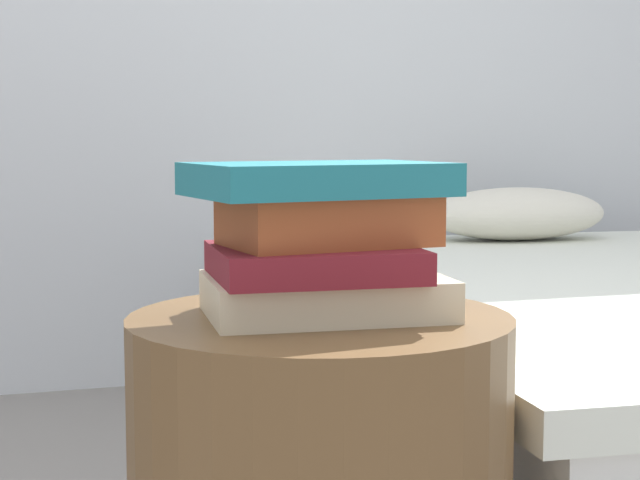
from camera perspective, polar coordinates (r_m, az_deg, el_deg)
name	(u,v)px	position (r m, az deg, el deg)	size (l,w,h in m)	color
book_cream	(325,295)	(1.24, 0.26, -3.13)	(0.29, 0.19, 0.05)	beige
book_maroon	(314,262)	(1.22, -0.35, -1.25)	(0.24, 0.21, 0.04)	maroon
book_rust	(329,221)	(1.22, 0.52, 1.09)	(0.24, 0.15, 0.06)	#994723
book_teal	(316,179)	(1.23, -0.21, 3.44)	(0.30, 0.19, 0.04)	#1E727F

